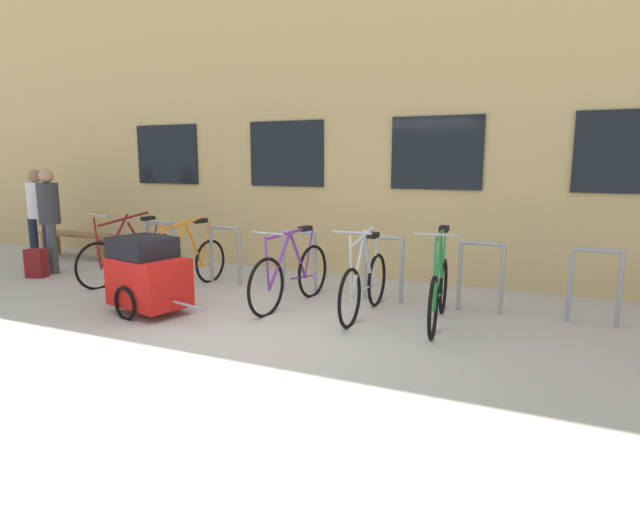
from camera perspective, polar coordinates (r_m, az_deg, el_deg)
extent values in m
plane|color=#B2ADA0|center=(5.65, -7.90, -8.33)|extent=(42.00, 42.00, 0.00)
cube|color=tan|center=(11.05, 9.54, 18.78)|extent=(28.00, 5.65, 6.94)
cube|color=black|center=(10.07, -15.95, 10.33)|extent=(1.30, 0.04, 1.02)
cube|color=black|center=(8.71, -3.61, 10.78)|extent=(1.30, 0.04, 1.02)
cube|color=black|center=(7.87, 12.27, 10.65)|extent=(1.30, 0.04, 1.02)
cube|color=black|center=(7.72, 30.18, 9.55)|extent=(1.30, 0.04, 1.02)
cylinder|color=gray|center=(8.81, -17.80, 0.70)|extent=(0.05, 0.05, 0.82)
cylinder|color=gray|center=(8.49, -15.36, 0.49)|extent=(0.05, 0.05, 0.82)
cylinder|color=gray|center=(8.59, -16.74, 3.31)|extent=(0.49, 0.05, 0.05)
cylinder|color=gray|center=(8.05, -11.46, 0.15)|extent=(0.05, 0.05, 0.82)
cylinder|color=gray|center=(7.78, -8.55, -0.11)|extent=(0.05, 0.05, 0.82)
cylinder|color=gray|center=(7.85, -10.12, 2.98)|extent=(0.49, 0.05, 0.05)
cylinder|color=gray|center=(7.42, -3.93, -0.51)|extent=(0.05, 0.05, 0.82)
cylinder|color=gray|center=(7.20, -0.52, -0.81)|extent=(0.05, 0.05, 0.82)
cylinder|color=gray|center=(7.24, -2.27, 2.54)|extent=(0.49, 0.05, 0.05)
cylinder|color=gray|center=(6.94, 4.82, -1.27)|extent=(0.05, 0.05, 0.82)
cylinder|color=gray|center=(6.79, 8.69, -1.60)|extent=(0.05, 0.05, 0.82)
cylinder|color=gray|center=(6.79, 6.81, 1.98)|extent=(0.49, 0.05, 0.05)
cylinder|color=gray|center=(6.64, 14.62, -2.08)|extent=(0.05, 0.05, 0.82)
cylinder|color=gray|center=(6.58, 18.80, -2.41)|extent=(0.05, 0.05, 0.82)
cylinder|color=gray|center=(6.53, 16.88, 1.29)|extent=(0.49, 0.05, 0.05)
cylinder|color=gray|center=(6.55, 25.01, -2.88)|extent=(0.05, 0.05, 0.82)
cylinder|color=gray|center=(6.58, 29.25, -3.18)|extent=(0.05, 0.05, 0.82)
cylinder|color=gray|center=(6.49, 27.42, 0.52)|extent=(0.49, 0.05, 0.05)
torus|color=black|center=(7.08, -0.79, -1.66)|extent=(0.11, 0.71, 0.71)
torus|color=black|center=(6.22, -5.74, -3.35)|extent=(0.11, 0.71, 0.71)
cylinder|color=#722D99|center=(6.40, -4.28, -0.47)|extent=(0.08, 0.50, 0.67)
cylinder|color=#722D99|center=(6.74, -2.33, -0.05)|extent=(0.07, 0.38, 0.63)
cylinder|color=#722D99|center=(6.49, -3.47, 2.42)|extent=(0.11, 0.82, 0.07)
cylinder|color=#722D99|center=(6.87, -1.91, -2.25)|extent=(0.07, 0.53, 0.07)
cylinder|color=#722D99|center=(6.95, -1.18, 0.48)|extent=(0.04, 0.20, 0.57)
cylinder|color=#722D99|center=(6.18, -5.65, -0.63)|extent=(0.04, 0.08, 0.60)
cube|color=black|center=(6.83, -1.58, 2.94)|extent=(0.12, 0.21, 0.06)
cylinder|color=gray|center=(6.15, -5.57, 2.40)|extent=(0.44, 0.07, 0.03)
torus|color=black|center=(8.74, -16.67, 0.10)|extent=(0.16, 0.68, 0.68)
torus|color=black|center=(8.12, -22.60, -0.99)|extent=(0.16, 0.68, 0.68)
cylinder|color=maroon|center=(8.23, -21.03, 1.49)|extent=(0.13, 0.52, 0.75)
cylinder|color=maroon|center=(8.48, -18.65, 1.45)|extent=(0.10, 0.39, 0.63)
cylinder|color=maroon|center=(8.30, -20.14, 3.72)|extent=(0.19, 0.85, 0.16)
cylinder|color=maroon|center=(8.58, -18.06, -0.32)|extent=(0.12, 0.54, 0.07)
cylinder|color=maroon|center=(8.64, -17.23, 1.84)|extent=(0.06, 0.20, 0.57)
cylinder|color=maroon|center=(8.08, -22.61, 1.41)|extent=(0.04, 0.08, 0.68)
cube|color=black|center=(8.55, -17.81, 3.82)|extent=(0.13, 0.21, 0.06)
cylinder|color=gray|center=(8.05, -22.64, 4.04)|extent=(0.44, 0.10, 0.03)
torus|color=black|center=(6.70, 6.06, -2.56)|extent=(0.05, 0.67, 0.67)
torus|color=black|center=(5.81, 3.18, -4.50)|extent=(0.05, 0.67, 0.67)
cylinder|color=#B7B7BC|center=(5.99, 4.10, -0.98)|extent=(0.05, 0.47, 0.74)
cylinder|color=#B7B7BC|center=(6.34, 5.20, -0.93)|extent=(0.04, 0.34, 0.62)
cylinder|color=#B7B7BC|center=(6.08, 4.61, 2.06)|extent=(0.05, 0.75, 0.16)
cylinder|color=#B7B7BC|center=(6.48, 5.41, -3.20)|extent=(0.03, 0.49, 0.07)
cylinder|color=#B7B7BC|center=(6.56, 5.87, -0.36)|extent=(0.03, 0.20, 0.56)
cylinder|color=#B7B7BC|center=(5.76, 3.30, -1.18)|extent=(0.03, 0.08, 0.68)
cube|color=black|center=(6.43, 5.67, 2.20)|extent=(0.10, 0.20, 0.06)
cylinder|color=gray|center=(5.72, 3.42, 2.49)|extent=(0.44, 0.03, 0.03)
torus|color=black|center=(8.11, -11.58, -0.56)|extent=(0.08, 0.65, 0.65)
torus|color=black|center=(7.41, -16.30, -1.75)|extent=(0.08, 0.65, 0.65)
cylinder|color=orange|center=(7.55, -15.01, 0.86)|extent=(0.07, 0.46, 0.72)
cylinder|color=orange|center=(7.82, -13.19, 1.02)|extent=(0.06, 0.33, 0.65)
cylinder|color=orange|center=(7.61, -14.36, 3.38)|extent=(0.08, 0.73, 0.10)
cylinder|color=orange|center=(7.93, -12.68, -1.00)|extent=(0.05, 0.48, 0.07)
cylinder|color=orange|center=(7.99, -12.07, 1.42)|extent=(0.04, 0.20, 0.60)
cylinder|color=orange|center=(7.37, -16.29, 0.76)|extent=(0.03, 0.08, 0.65)
cube|color=black|center=(7.88, -12.58, 3.68)|extent=(0.11, 0.21, 0.06)
cylinder|color=gray|center=(7.34, -16.29, 3.53)|extent=(0.44, 0.05, 0.03)
torus|color=black|center=(6.52, 12.96, -3.16)|extent=(0.11, 0.66, 0.66)
torus|color=black|center=(5.56, 11.93, -5.40)|extent=(0.11, 0.66, 0.66)
cylinder|color=#1E7238|center=(5.75, 12.37, -1.52)|extent=(0.09, 0.48, 0.77)
cylinder|color=#1E7238|center=(6.12, 12.76, -0.98)|extent=(0.07, 0.35, 0.74)
cylinder|color=#1E7238|center=(5.84, 12.68, 2.26)|extent=(0.11, 0.76, 0.07)
cylinder|color=#1E7238|center=(6.28, 12.73, -3.87)|extent=(0.08, 0.50, 0.07)
cylinder|color=#1E7238|center=(6.36, 13.00, -0.37)|extent=(0.05, 0.20, 0.68)
cylinder|color=#1E7238|center=(5.51, 12.10, -1.77)|extent=(0.04, 0.08, 0.71)
cube|color=black|center=(6.22, 13.05, 2.84)|extent=(0.12, 0.21, 0.06)
cylinder|color=gray|center=(5.47, 12.28, 2.23)|extent=(0.44, 0.07, 0.03)
cube|color=red|center=(6.60, -17.73, -2.61)|extent=(1.02, 0.80, 0.56)
cube|color=black|center=(6.60, -18.35, 0.90)|extent=(0.79, 0.71, 0.24)
torus|color=black|center=(6.83, -15.35, -3.78)|extent=(0.40, 0.13, 0.40)
torus|color=black|center=(6.47, -20.05, -4.80)|extent=(0.40, 0.13, 0.40)
cylinder|color=gray|center=(6.06, -13.77, -5.15)|extent=(0.54, 0.16, 0.03)
cube|color=olive|center=(10.85, -24.48, 2.11)|extent=(1.74, 0.40, 0.05)
cube|color=olive|center=(11.41, -26.69, 1.11)|extent=(0.08, 0.36, 0.41)
cube|color=olive|center=(10.37, -21.86, 0.67)|extent=(0.08, 0.36, 0.41)
cylinder|color=#1E2338|center=(10.39, -26.96, 1.41)|extent=(0.14, 0.14, 0.81)
cylinder|color=#1E2338|center=(10.46, -28.11, 1.36)|extent=(0.14, 0.14, 0.81)
cylinder|color=silver|center=(10.36, -27.86, 5.25)|extent=(0.32, 0.32, 0.61)
sphere|color=#8C664C|center=(10.34, -28.05, 7.53)|extent=(0.22, 0.22, 0.22)
cylinder|color=#3F3F42|center=(9.49, -26.53, 0.66)|extent=(0.14, 0.14, 0.79)
cylinder|color=#3F3F42|center=(9.71, -26.60, 0.84)|extent=(0.14, 0.14, 0.79)
cylinder|color=#333338|center=(9.52, -26.90, 5.00)|extent=(0.32, 0.32, 0.64)
sphere|color=tan|center=(9.50, -27.11, 7.60)|extent=(0.22, 0.22, 0.22)
cube|color=maroon|center=(9.34, -27.92, -0.68)|extent=(0.33, 0.27, 0.44)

